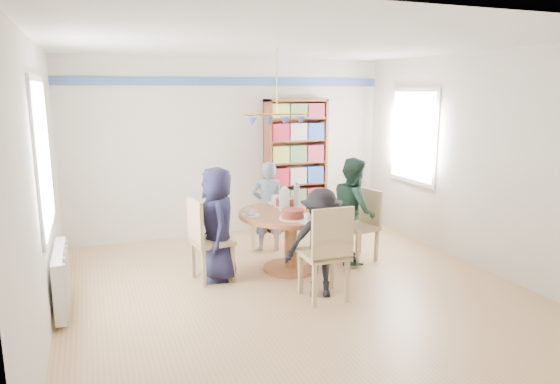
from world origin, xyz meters
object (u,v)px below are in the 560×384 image
radiator (61,278)px  dining_table (291,227)px  chair_far (265,213)px  person_near (321,243)px  chair_left (205,236)px  person_right (354,210)px  chair_right (364,221)px  person_left (218,224)px  person_far (268,206)px  bookshelf (296,166)px  chair_near (327,249)px

radiator → dining_table: bearing=6.2°
chair_far → person_near: person_near is taller
dining_table → chair_left: chair_left is taller
person_right → chair_right: bearing=-69.9°
chair_right → person_near: size_ratio=0.78×
person_left → person_far: (0.94, 0.85, -0.05)m
chair_left → person_far: 1.40m
person_right → chair_far: bearing=57.6°
person_near → bookshelf: bookshelf is taller
chair_right → bookshelf: size_ratio=0.45×
person_near → dining_table: bearing=110.9°
radiator → person_left: bearing=10.2°
chair_left → person_right: (1.98, 0.02, 0.14)m
person_left → chair_near: bearing=45.6°
chair_left → chair_right: chair_left is taller
chair_left → person_near: 1.39m
person_right → person_far: bearing=62.4°
chair_far → person_near: size_ratio=0.76×
dining_table → chair_right: 1.06m
person_far → chair_left: bearing=55.2°
dining_table → person_near: bearing=-90.3°
dining_table → chair_far: 1.03m
chair_far → person_right: size_ratio=0.66×
person_near → person_left: bearing=157.1°
chair_left → person_far: bearing=38.5°
chair_near → chair_right: bearing=45.0°
chair_left → person_right: person_right is taller
chair_left → chair_near: 1.49m
radiator → bookshelf: (3.43, 2.04, 0.68)m
chair_right → person_far: 1.35m
chair_right → chair_far: (-1.05, 0.98, -0.01)m
radiator → chair_far: chair_far is taller
chair_far → person_left: person_left is taller
chair_left → person_left: (0.15, 0.02, 0.13)m
chair_near → person_left: (-0.92, 1.04, 0.10)m
chair_right → person_near: bearing=-139.4°
dining_table → person_left: size_ratio=0.96×
chair_left → chair_near: size_ratio=0.95×
radiator → chair_left: bearing=10.6°
chair_far → chair_near: chair_near is taller
dining_table → person_far: 0.88m
person_right → person_near: size_ratio=1.15×
chair_left → person_near: size_ratio=0.84×
person_far → radiator: bearing=40.3°
person_far → bookshelf: (0.79, 0.88, 0.40)m
person_left → person_right: person_right is taller
chair_right → chair_near: (-1.06, -1.07, 0.06)m
chair_left → person_far: (1.09, 0.87, 0.08)m
person_left → dining_table: bearing=92.8°
chair_far → bookshelf: bookshelf is taller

